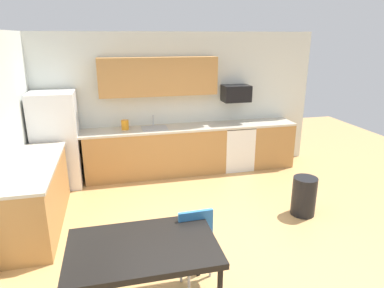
{
  "coord_description": "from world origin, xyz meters",
  "views": [
    {
      "loc": [
        -1.18,
        -3.95,
        2.62
      ],
      "look_at": [
        0.0,
        1.0,
        1.0
      ],
      "focal_mm": 31.82,
      "sensor_mm": 36.0,
      "label": 1
    }
  ],
  "objects_px": {
    "refrigerator": "(57,140)",
    "microwave": "(236,93)",
    "dining_table": "(143,251)",
    "trash_bin": "(304,196)",
    "kettle": "(125,125)",
    "chair_near_table": "(198,245)",
    "oven_range": "(236,146)"
  },
  "relations": [
    {
      "from": "refrigerator",
      "to": "microwave",
      "type": "xyz_separation_m",
      "value": [
        3.41,
        0.18,
        0.68
      ]
    },
    {
      "from": "microwave",
      "to": "dining_table",
      "type": "bearing_deg",
      "value": -121.94
    },
    {
      "from": "trash_bin",
      "to": "kettle",
      "type": "xyz_separation_m",
      "value": [
        -2.53,
        2.14,
        0.72
      ]
    },
    {
      "from": "dining_table",
      "to": "kettle",
      "type": "relative_size",
      "value": 7.0
    },
    {
      "from": "refrigerator",
      "to": "kettle",
      "type": "height_order",
      "value": "refrigerator"
    },
    {
      "from": "chair_near_table",
      "to": "trash_bin",
      "type": "xyz_separation_m",
      "value": [
        1.95,
        1.15,
        -0.2
      ]
    },
    {
      "from": "oven_range",
      "to": "dining_table",
      "type": "height_order",
      "value": "oven_range"
    },
    {
      "from": "refrigerator",
      "to": "microwave",
      "type": "height_order",
      "value": "refrigerator"
    },
    {
      "from": "kettle",
      "to": "chair_near_table",
      "type": "bearing_deg",
      "value": -80.07
    },
    {
      "from": "refrigerator",
      "to": "oven_range",
      "type": "relative_size",
      "value": 1.88
    },
    {
      "from": "microwave",
      "to": "dining_table",
      "type": "relative_size",
      "value": 0.39
    },
    {
      "from": "refrigerator",
      "to": "kettle",
      "type": "xyz_separation_m",
      "value": [
        1.21,
        0.13,
        0.16
      ]
    },
    {
      "from": "oven_range",
      "to": "trash_bin",
      "type": "bearing_deg",
      "value": -81.19
    },
    {
      "from": "oven_range",
      "to": "kettle",
      "type": "bearing_deg",
      "value": 178.7
    },
    {
      "from": "microwave",
      "to": "trash_bin",
      "type": "height_order",
      "value": "microwave"
    },
    {
      "from": "refrigerator",
      "to": "chair_near_table",
      "type": "xyz_separation_m",
      "value": [
        1.79,
        -3.16,
        -0.35
      ]
    },
    {
      "from": "refrigerator",
      "to": "kettle",
      "type": "bearing_deg",
      "value": 6.13
    },
    {
      "from": "kettle",
      "to": "dining_table",
      "type": "bearing_deg",
      "value": -90.4
    },
    {
      "from": "oven_range",
      "to": "microwave",
      "type": "distance_m",
      "value": 1.08
    },
    {
      "from": "trash_bin",
      "to": "dining_table",
      "type": "bearing_deg",
      "value": -151.61
    },
    {
      "from": "dining_table",
      "to": "kettle",
      "type": "xyz_separation_m",
      "value": [
        0.02,
        3.52,
        0.33
      ]
    },
    {
      "from": "refrigerator",
      "to": "dining_table",
      "type": "distance_m",
      "value": 3.6
    },
    {
      "from": "oven_range",
      "to": "trash_bin",
      "type": "xyz_separation_m",
      "value": [
        0.32,
        -2.09,
        -0.16
      ]
    },
    {
      "from": "refrigerator",
      "to": "dining_table",
      "type": "xyz_separation_m",
      "value": [
        1.19,
        -3.39,
        -0.16
      ]
    },
    {
      "from": "refrigerator",
      "to": "chair_near_table",
      "type": "height_order",
      "value": "refrigerator"
    },
    {
      "from": "dining_table",
      "to": "trash_bin",
      "type": "distance_m",
      "value": 2.93
    },
    {
      "from": "dining_table",
      "to": "trash_bin",
      "type": "height_order",
      "value": "dining_table"
    },
    {
      "from": "oven_range",
      "to": "kettle",
      "type": "height_order",
      "value": "kettle"
    },
    {
      "from": "trash_bin",
      "to": "kettle",
      "type": "bearing_deg",
      "value": 139.69
    },
    {
      "from": "chair_near_table",
      "to": "trash_bin",
      "type": "distance_m",
      "value": 2.27
    },
    {
      "from": "oven_range",
      "to": "dining_table",
      "type": "distance_m",
      "value": 4.13
    },
    {
      "from": "microwave",
      "to": "kettle",
      "type": "height_order",
      "value": "microwave"
    }
  ]
}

